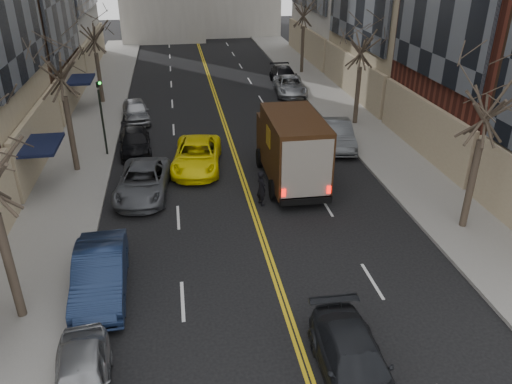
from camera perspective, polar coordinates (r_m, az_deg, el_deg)
sidewalk_left at (r=35.46m, az=-18.40°, el=6.94°), size 4.00×66.00×0.15m
sidewalk_right at (r=37.06m, az=10.46°, el=8.71°), size 4.00×66.00×0.15m
tree_lf_mid at (r=27.13m, az=-21.88°, el=14.97°), size 3.20×3.20×8.91m
tree_lf_far at (r=39.88m, az=-18.27°, el=17.93°), size 3.20×3.20×8.12m
tree_rt_near at (r=21.48m, az=25.47°, el=11.20°), size 3.20×3.20×8.71m
tree_rt_mid at (r=33.76m, az=12.15°, el=17.48°), size 3.20×3.20×8.32m
traffic_signal at (r=29.67m, az=-17.29°, el=8.97°), size 0.29×0.26×4.70m
ups_truck at (r=25.48m, az=4.06°, el=5.00°), size 2.85×6.83×3.72m
observer_sedan at (r=15.09m, az=11.19°, el=-18.71°), size 1.95×4.65×1.34m
taxi at (r=27.66m, az=-6.77°, el=4.17°), size 3.19×5.69×1.50m
pedestrian at (r=23.53m, az=0.61°, el=0.45°), size 0.60×0.73×1.73m
parked_lf_a at (r=15.21m, az=-19.30°, el=-19.57°), size 1.96×4.04×1.33m
parked_lf_b at (r=18.64m, az=-17.38°, el=-8.90°), size 1.89×4.98×1.62m
parked_lf_c at (r=25.14m, az=-12.79°, el=1.17°), size 2.88×5.38×1.44m
parked_lf_d at (r=30.58m, az=-13.66°, el=5.60°), size 2.13×4.53×1.28m
parked_lf_e at (r=36.11m, az=-13.58°, el=9.01°), size 2.27×4.45×1.45m
parked_rt_a at (r=30.87m, az=9.23°, el=6.52°), size 2.31×4.97×1.58m
parked_rt_b at (r=41.78m, az=3.89°, el=12.05°), size 2.81×5.31×1.42m
parked_rt_c at (r=44.72m, az=3.25°, el=13.08°), size 2.14×5.06×1.46m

